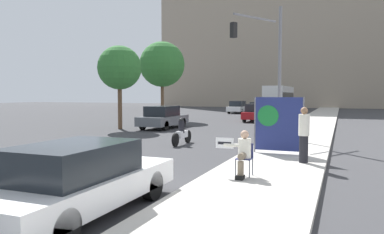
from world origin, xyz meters
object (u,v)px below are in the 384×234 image
at_px(car_on_road_far_lane, 238,107).
at_px(city_bus_on_road, 279,97).
at_px(traffic_light_pole, 262,52).
at_px(seated_protester, 243,152).
at_px(jogger_on_sidewalk, 304,134).
at_px(car_on_road_midblock, 257,113).
at_px(street_tree_near_curb, 120,68).
at_px(parked_car_curbside, 78,179).
at_px(car_on_road_nearest, 163,117).
at_px(street_tree_midblock, 162,64).
at_px(motorcycle_on_road, 182,133).
at_px(protest_banner, 278,124).
at_px(car_on_road_distant, 260,109).

xyz_separation_m(car_on_road_far_lane, city_bus_on_road, (3.89, 7.09, 1.19)).
distance_m(traffic_light_pole, city_bus_on_road, 32.72).
bearing_deg(seated_protester, jogger_on_sidewalk, 80.61).
height_order(seated_protester, car_on_road_midblock, car_on_road_midblock).
bearing_deg(car_on_road_far_lane, street_tree_near_curb, -94.61).
bearing_deg(seated_protester, city_bus_on_road, 113.91).
distance_m(parked_car_curbside, street_tree_near_curb, 18.38).
bearing_deg(car_on_road_nearest, street_tree_midblock, 116.73).
height_order(city_bus_on_road, street_tree_near_curb, street_tree_near_curb).
bearing_deg(parked_car_curbside, traffic_light_pole, 86.87).
xyz_separation_m(traffic_light_pole, motorcycle_on_road, (-2.94, -3.66, -3.97)).
bearing_deg(motorcycle_on_road, city_bus_on_road, 91.82).
distance_m(jogger_on_sidewalk, street_tree_near_curb, 15.85).
height_order(protest_banner, car_on_road_nearest, protest_banner).
relative_size(seated_protester, city_bus_on_road, 0.11).
bearing_deg(street_tree_near_curb, car_on_road_far_lane, 85.39).
relative_size(seated_protester, car_on_road_nearest, 0.27).
relative_size(protest_banner, street_tree_midblock, 0.30).
bearing_deg(motorcycle_on_road, traffic_light_pole, 51.18).
distance_m(car_on_road_distant, street_tree_near_curb, 18.82).
relative_size(car_on_road_midblock, street_tree_midblock, 0.59).
bearing_deg(car_on_road_distant, seated_protester, -79.15).
height_order(seated_protester, car_on_road_distant, car_on_road_distant).
height_order(motorcycle_on_road, street_tree_midblock, street_tree_midblock).
distance_m(traffic_light_pole, street_tree_near_curb, 10.06).
bearing_deg(city_bus_on_road, car_on_road_midblock, -86.50).
relative_size(car_on_road_distant, street_tree_midblock, 0.63).
relative_size(motorcycle_on_road, street_tree_midblock, 0.29).
height_order(car_on_road_nearest, car_on_road_far_lane, car_on_road_nearest).
relative_size(seated_protester, traffic_light_pole, 0.19).
distance_m(car_on_road_distant, city_bus_on_road, 12.87).
height_order(traffic_light_pole, motorcycle_on_road, traffic_light_pole).
relative_size(car_on_road_distant, city_bus_on_road, 0.38).
bearing_deg(parked_car_curbside, car_on_road_midblock, 94.65).
height_order(jogger_on_sidewalk, protest_banner, protest_banner).
distance_m(car_on_road_far_lane, street_tree_midblock, 15.58).
bearing_deg(motorcycle_on_road, car_on_road_distant, 92.93).
relative_size(car_on_road_distant, motorcycle_on_road, 2.14).
xyz_separation_m(protest_banner, car_on_road_far_lane, (-9.71, 30.82, -0.49)).
bearing_deg(traffic_light_pole, motorcycle_on_road, -128.82).
height_order(traffic_light_pole, car_on_road_distant, traffic_light_pole).
relative_size(traffic_light_pole, car_on_road_nearest, 1.43).
relative_size(traffic_light_pole, city_bus_on_road, 0.56).
distance_m(car_on_road_nearest, street_tree_near_curb, 4.38).
bearing_deg(car_on_road_midblock, car_on_road_nearest, -116.93).
bearing_deg(street_tree_midblock, seated_protester, -58.47).
distance_m(car_on_road_distant, car_on_road_far_lane, 6.90).
xyz_separation_m(street_tree_near_curb, street_tree_midblock, (-1.16, 8.66, 0.90)).
height_order(car_on_road_midblock, street_tree_midblock, street_tree_midblock).
xyz_separation_m(car_on_road_nearest, car_on_road_midblock, (4.52, 8.89, -0.01)).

